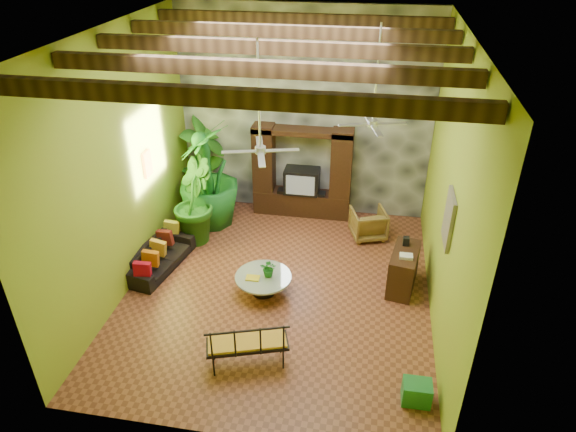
% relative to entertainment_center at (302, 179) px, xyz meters
% --- Properties ---
extents(ground, '(7.00, 7.00, 0.00)m').
position_rel_entertainment_center_xyz_m(ground, '(0.00, -3.14, -0.97)').
color(ground, brown).
rests_on(ground, ground).
extents(ceiling, '(6.00, 7.00, 0.02)m').
position_rel_entertainment_center_xyz_m(ceiling, '(0.00, -3.14, 4.03)').
color(ceiling, silver).
rests_on(ceiling, back_wall).
extents(back_wall, '(6.00, 0.02, 5.00)m').
position_rel_entertainment_center_xyz_m(back_wall, '(0.00, 0.36, 1.53)').
color(back_wall, '#93B128').
rests_on(back_wall, ground).
extents(left_wall, '(0.02, 7.00, 5.00)m').
position_rel_entertainment_center_xyz_m(left_wall, '(-3.00, -3.14, 1.53)').
color(left_wall, '#93B128').
rests_on(left_wall, ground).
extents(right_wall, '(0.02, 7.00, 5.00)m').
position_rel_entertainment_center_xyz_m(right_wall, '(3.00, -3.14, 1.53)').
color(right_wall, '#93B128').
rests_on(right_wall, ground).
extents(stone_accent_wall, '(5.98, 0.10, 4.98)m').
position_rel_entertainment_center_xyz_m(stone_accent_wall, '(0.00, 0.30, 1.53)').
color(stone_accent_wall, '#393A41').
rests_on(stone_accent_wall, ground).
extents(ceiling_beams, '(5.95, 5.36, 0.22)m').
position_rel_entertainment_center_xyz_m(ceiling_beams, '(0.00, -3.14, 3.81)').
color(ceiling_beams, '#3C2613').
rests_on(ceiling_beams, ceiling).
extents(entertainment_center, '(2.40, 0.55, 2.30)m').
position_rel_entertainment_center_xyz_m(entertainment_center, '(0.00, 0.00, 0.00)').
color(entertainment_center, black).
rests_on(entertainment_center, ground).
extents(ceiling_fan_front, '(1.28, 1.28, 1.86)m').
position_rel_entertainment_center_xyz_m(ceiling_fan_front, '(-0.20, -3.54, 2.44)').
color(ceiling_fan_front, silver).
rests_on(ceiling_fan_front, ceiling).
extents(ceiling_fan_back, '(1.28, 1.28, 1.86)m').
position_rel_entertainment_center_xyz_m(ceiling_fan_back, '(1.60, -1.94, 2.44)').
color(ceiling_fan_back, silver).
rests_on(ceiling_fan_back, ceiling).
extents(wall_art_mask, '(0.06, 0.32, 0.55)m').
position_rel_entertainment_center_xyz_m(wall_art_mask, '(-2.96, -2.14, 1.13)').
color(wall_art_mask, yellow).
rests_on(wall_art_mask, left_wall).
extents(wall_art_painting, '(0.06, 0.70, 0.90)m').
position_rel_entertainment_center_xyz_m(wall_art_painting, '(2.96, -3.74, 1.33)').
color(wall_art_painting, '#25578B').
rests_on(wall_art_painting, right_wall).
extents(sofa, '(1.05, 1.94, 0.54)m').
position_rel_entertainment_center_xyz_m(sofa, '(-2.65, -2.84, -0.70)').
color(sofa, black).
rests_on(sofa, ground).
extents(wicker_armchair, '(0.96, 0.97, 0.71)m').
position_rel_entertainment_center_xyz_m(wicker_armchair, '(1.70, -0.84, -0.61)').
color(wicker_armchair, olive).
rests_on(wicker_armchair, ground).
extents(tall_plant_a, '(1.42, 1.51, 2.38)m').
position_rel_entertainment_center_xyz_m(tall_plant_a, '(-2.44, 0.01, 0.22)').
color(tall_plant_a, '#235E18').
rests_on(tall_plant_a, ground).
extents(tall_plant_b, '(1.18, 1.32, 2.00)m').
position_rel_entertainment_center_xyz_m(tall_plant_b, '(-2.25, -1.61, 0.03)').
color(tall_plant_b, '#22651A').
rests_on(tall_plant_b, ground).
extents(tall_plant_c, '(1.44, 1.44, 2.57)m').
position_rel_entertainment_center_xyz_m(tall_plant_c, '(-2.12, -0.83, 0.32)').
color(tall_plant_c, '#1B6A21').
rests_on(tall_plant_c, ground).
extents(coffee_table, '(1.13, 1.13, 0.40)m').
position_rel_entertainment_center_xyz_m(coffee_table, '(-0.27, -3.30, -0.71)').
color(coffee_table, black).
rests_on(coffee_table, ground).
extents(centerpiece_plant, '(0.33, 0.29, 0.36)m').
position_rel_entertainment_center_xyz_m(centerpiece_plant, '(-0.16, -3.27, -0.39)').
color(centerpiece_plant, '#1B6A1C').
rests_on(centerpiece_plant, coffee_table).
extents(yellow_tray, '(0.28, 0.20, 0.03)m').
position_rel_entertainment_center_xyz_m(yellow_tray, '(-0.46, -3.42, -0.55)').
color(yellow_tray, yellow).
rests_on(yellow_tray, coffee_table).
extents(iron_bench, '(1.42, 0.89, 0.57)m').
position_rel_entertainment_center_xyz_m(iron_bench, '(-0.12, -5.30, -0.42)').
color(iron_bench, black).
rests_on(iron_bench, ground).
extents(side_console, '(0.67, 1.15, 0.86)m').
position_rel_entertainment_center_xyz_m(side_console, '(2.46, -2.65, -0.53)').
color(side_console, '#341F10').
rests_on(side_console, ground).
extents(green_bin, '(0.45, 0.34, 0.39)m').
position_rel_entertainment_center_xyz_m(green_bin, '(2.64, -5.53, -0.77)').
color(green_bin, '#217C2D').
rests_on(green_bin, ground).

